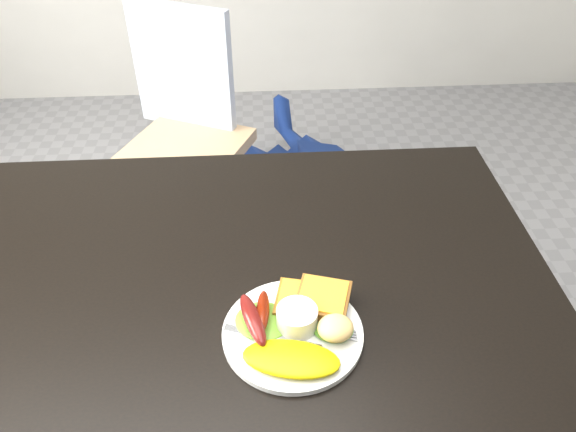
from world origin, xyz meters
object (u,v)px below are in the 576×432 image
at_px(person, 343,57).
at_px(plate, 293,333).
at_px(dining_table, 223,283).
at_px(dining_chair, 186,149).

xyz_separation_m(person, plate, (-0.21, -0.93, -0.07)).
distance_m(dining_table, person, 0.85).
height_order(dining_chair, plate, plate).
bearing_deg(dining_chair, plate, -49.87).
bearing_deg(dining_chair, dining_table, -54.59).
height_order(person, plate, person).
bearing_deg(person, plate, 56.33).
distance_m(person, plate, 0.95).
bearing_deg(plate, dining_chair, 105.24).
xyz_separation_m(dining_chair, plate, (0.29, -1.06, 0.31)).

